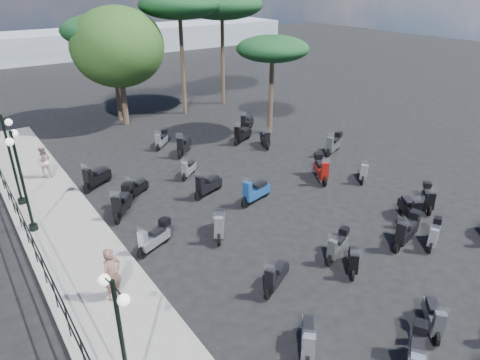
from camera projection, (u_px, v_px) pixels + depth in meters
ground at (256, 224)px, 17.24m from camera, size 120.00×120.00×0.00m
sidewalk at (70, 240)px, 16.06m from camera, size 3.00×30.00×0.15m
railing at (29, 235)px, 14.89m from camera, size 0.04×26.04×1.10m
lamp_post_0 at (122, 340)px, 8.91m from camera, size 0.35×1.05×3.58m
lamp_post_1 at (21, 176)px, 15.58m from camera, size 0.56×1.15×4.04m
lamp_post_2 at (10, 155)px, 17.53m from camera, size 0.64×1.10×3.98m
woman at (112, 274)px, 12.73m from camera, size 0.74×0.62×1.73m
pedestrian_far at (43, 161)px, 20.61m from camera, size 0.93×0.81×1.64m
scooter_0 at (416, 357)px, 10.56m from camera, size 1.60×1.09×1.42m
scooter_1 at (308, 339)px, 11.18m from camera, size 1.22×1.28×1.33m
scooter_2 at (219, 225)px, 16.23m from camera, size 1.14×1.55×1.44m
scooter_3 at (154, 238)px, 15.41m from camera, size 1.59×0.86×1.34m
scooter_4 at (122, 203)px, 17.66m from camera, size 1.34×1.54×1.49m
scooter_5 at (96, 178)px, 19.99m from camera, size 1.66×1.08×1.48m
scooter_7 at (337, 246)px, 15.01m from camera, size 1.48×0.77×1.24m
scooter_8 at (276, 277)px, 13.50m from camera, size 1.50×0.90×1.30m
scooter_9 at (208, 185)px, 19.30m from camera, size 1.75×0.78×1.42m
scooter_10 at (137, 188)px, 19.26m from camera, size 1.31×0.87×1.18m
scooter_11 at (184, 146)px, 23.74m from camera, size 1.42×1.35×1.47m
scooter_12 at (433, 317)px, 11.90m from camera, size 1.22×1.20×1.28m
scooter_13 at (407, 231)px, 15.72m from camera, size 1.82×0.76×1.47m
scooter_14 at (353, 261)px, 14.34m from camera, size 1.17×1.07×1.19m
scooter_15 at (255, 192)px, 18.67m from camera, size 1.85×0.73×1.49m
scooter_16 at (188, 169)px, 21.11m from camera, size 1.25×1.02×1.21m
scooter_17 at (161, 140)px, 24.73m from camera, size 1.21×1.15×1.21m
scooter_19 at (434, 235)px, 15.70m from camera, size 1.40×0.82×1.19m
scooter_20 at (321, 169)px, 20.74m from camera, size 1.11×1.69×1.48m
scooter_21 at (265, 139)px, 24.84m from camera, size 0.89×1.57×1.34m
scooter_22 at (243, 133)px, 25.51m from camera, size 1.70×0.98×1.44m
scooter_24 at (428, 198)px, 18.20m from camera, size 1.28×1.20×1.28m
scooter_25 at (410, 209)px, 17.29m from camera, size 1.08×1.60×1.44m
scooter_26 at (364, 172)px, 20.78m from camera, size 1.34×1.01×1.26m
scooter_27 at (334, 145)px, 23.85m from camera, size 1.72×0.91×1.44m
scooter_28 at (247, 123)px, 27.34m from camera, size 1.63×1.16×1.50m
broadleaf_tree at (118, 47)px, 26.69m from camera, size 5.82×5.82×7.50m
pine_0 at (179, 5)px, 28.00m from camera, size 5.40×5.40×8.30m
pine_1 at (222, 5)px, 30.51m from camera, size 5.91×5.91×8.22m
pine_2 at (110, 30)px, 27.11m from camera, size 6.12×6.12×7.04m
pine_3 at (273, 49)px, 25.11m from camera, size 4.33×4.33×5.94m
distant_hills at (24, 47)px, 49.85m from camera, size 70.00×8.00×3.00m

